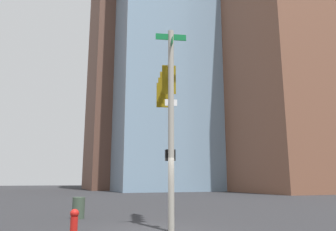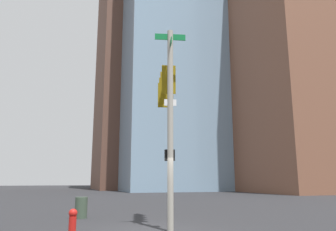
# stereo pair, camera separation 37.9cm
# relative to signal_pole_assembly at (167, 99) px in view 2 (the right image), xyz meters

# --- Properties ---
(ground_plane) EXTENTS (200.00, 200.00, 0.00)m
(ground_plane) POSITION_rel_signal_pole_assembly_xyz_m (-0.78, 0.77, -4.97)
(ground_plane) COLOR #262628
(signal_pole_assembly) EXTENTS (4.04, 1.52, 7.34)m
(signal_pole_assembly) POSITION_rel_signal_pole_assembly_xyz_m (0.00, 0.00, 0.00)
(signal_pole_assembly) COLOR #9E998C
(signal_pole_assembly) RESTS_ON ground_plane
(fire_hydrant) EXTENTS (0.34, 0.26, 0.87)m
(fire_hydrant) POSITION_rel_signal_pole_assembly_xyz_m (-1.64, 3.54, -4.49)
(fire_hydrant) COLOR red
(fire_hydrant) RESTS_ON ground_plane
(litter_bin) EXTENTS (0.56, 0.56, 0.95)m
(litter_bin) POSITION_rel_signal_pole_assembly_xyz_m (3.68, 2.95, -4.49)
(litter_bin) COLOR #384738
(litter_bin) RESTS_ON ground_plane
(building_brick_nearside) EXTENTS (23.46, 18.48, 40.59)m
(building_brick_nearside) POSITION_rel_signal_pole_assembly_xyz_m (29.73, -30.54, 15.33)
(building_brick_nearside) COLOR brown
(building_brick_nearside) RESTS_ON ground_plane
(building_brick_midblock) EXTENTS (16.40, 16.99, 46.93)m
(building_brick_midblock) POSITION_rel_signal_pole_assembly_xyz_m (49.93, -10.86, 18.50)
(building_brick_midblock) COLOR brown
(building_brick_midblock) RESTS_ON ground_plane
(building_glass_tower) EXTENTS (30.66, 25.52, 70.30)m
(building_glass_tower) POSITION_rel_signal_pole_assembly_xyz_m (47.23, -18.04, 30.18)
(building_glass_tower) COLOR #7A99B2
(building_glass_tower) RESTS_ON ground_plane
(building_brick_farside) EXTENTS (21.42, 18.28, 36.81)m
(building_brick_farside) POSITION_rel_signal_pole_assembly_xyz_m (38.33, -46.16, 13.44)
(building_brick_farside) COLOR brown
(building_brick_farside) RESTS_ON ground_plane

